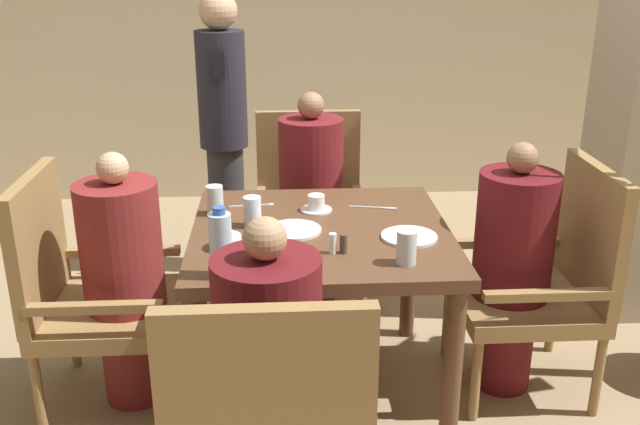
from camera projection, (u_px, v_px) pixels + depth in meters
ground_plane at (321, 388)px, 3.06m from camera, size 16.00×16.00×0.00m
wall_back at (298, 5)px, 5.02m from camera, size 8.00×0.06×2.80m
dining_table at (321, 253)px, 2.84m from camera, size 1.01×1.00×0.74m
chair_left_side at (86, 289)px, 2.84m from camera, size 0.56×0.56×0.97m
diner_in_left_chair at (124, 278)px, 2.83m from camera, size 0.32×0.32×1.06m
chair_far_side at (310, 205)px, 3.76m from camera, size 0.56×0.56×0.97m
diner_in_far_chair at (311, 201)px, 3.59m from camera, size 0.32×0.32×1.13m
chair_right_side at (547, 276)px, 2.94m from camera, size 0.56×0.56×0.97m
diner_in_right_chair at (512, 267)px, 2.92m from camera, size 0.32×0.32×1.08m
diner_in_near_chair at (269, 382)px, 2.13m from camera, size 0.32×0.32×1.08m
standing_host at (224, 127)px, 3.95m from camera, size 0.27×0.30×1.57m
plate_main_left at (273, 254)px, 2.56m from camera, size 0.22×0.22×0.01m
plate_main_right at (409, 237)px, 2.71m from camera, size 0.22×0.22×0.01m
plate_dessert_center at (294, 230)px, 2.78m from camera, size 0.22×0.22×0.01m
teacup_with_saucer at (316, 204)px, 2.99m from camera, size 0.13×0.13×0.07m
bowl_small at (226, 242)px, 2.62m from camera, size 0.11×0.11×0.05m
water_bottle at (221, 245)px, 2.36m from camera, size 0.08×0.08×0.25m
glass_tall_near at (407, 247)px, 2.48m from camera, size 0.07×0.07×0.12m
glass_tall_mid at (252, 212)px, 2.81m from camera, size 0.07×0.07×0.12m
glass_tall_far at (215, 200)px, 2.94m from camera, size 0.07×0.07×0.12m
salt_shaker at (333, 243)px, 2.57m from camera, size 0.03×0.03×0.08m
pepper_shaker at (343, 244)px, 2.57m from camera, size 0.03×0.03×0.07m
fork_beside_plate at (256, 205)px, 3.06m from camera, size 0.19×0.03×0.00m
knife_beside_plate at (375, 208)px, 3.03m from camera, size 0.20×0.05×0.00m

